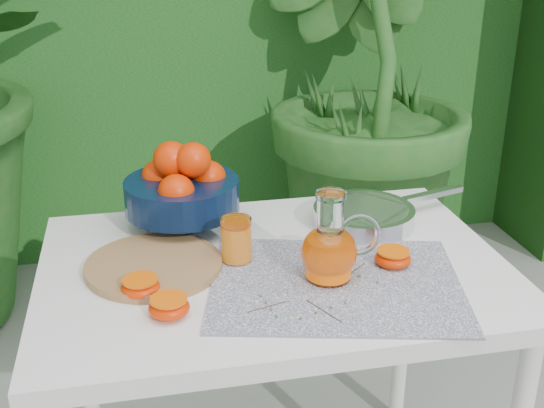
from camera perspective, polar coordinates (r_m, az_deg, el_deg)
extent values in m
imported|color=#1F5A20|center=(2.69, 7.11, 10.43)|extent=(2.19, 2.19, 1.74)
cube|color=white|center=(1.49, 0.16, -5.62)|extent=(1.00, 0.70, 0.04)
cylinder|color=white|center=(1.93, -15.33, -12.39)|extent=(0.04, 0.04, 0.71)
cylinder|color=white|center=(2.05, 10.95, -9.62)|extent=(0.04, 0.04, 0.71)
cube|color=#0B1441|center=(1.40, 5.35, -6.59)|extent=(0.58, 0.50, 0.00)
cylinder|color=#946342|center=(1.47, -9.86, -5.09)|extent=(0.36, 0.36, 0.02)
cylinder|color=black|center=(1.66, -7.43, -1.17)|extent=(0.12, 0.12, 0.04)
cylinder|color=black|center=(1.63, -7.53, 0.75)|extent=(0.33, 0.33, 0.08)
sphere|color=#F83002|center=(1.66, -9.42, 2.25)|extent=(0.10, 0.10, 0.08)
sphere|color=#F83002|center=(1.64, -5.33, 2.19)|extent=(0.10, 0.10, 0.08)
sphere|color=#F83002|center=(1.56, -8.02, 0.96)|extent=(0.10, 0.10, 0.08)
sphere|color=#F83002|center=(1.69, -7.16, 2.68)|extent=(0.10, 0.10, 0.08)
sphere|color=#F83002|center=(1.61, -8.42, 3.70)|extent=(0.11, 0.11, 0.09)
sphere|color=#F83002|center=(1.58, -6.61, 3.68)|extent=(0.10, 0.10, 0.08)
cylinder|color=white|center=(1.42, 4.72, -6.03)|extent=(0.10, 0.10, 0.01)
ellipsoid|color=white|center=(1.39, 4.80, -4.02)|extent=(0.13, 0.13, 0.11)
cylinder|color=white|center=(1.35, 4.91, -0.82)|extent=(0.06, 0.06, 0.07)
cylinder|color=white|center=(1.34, 4.97, 0.74)|extent=(0.07, 0.07, 0.01)
torus|color=white|center=(1.39, 7.27, -2.59)|extent=(0.09, 0.02, 0.09)
cylinder|color=#DE5304|center=(1.40, 4.78, -4.45)|extent=(0.10, 0.10, 0.08)
cylinder|color=white|center=(1.46, -2.99, -2.99)|extent=(0.07, 0.07, 0.10)
cylinder|color=orange|center=(1.47, -2.99, -3.27)|extent=(0.06, 0.06, 0.08)
cylinder|color=#FF5407|center=(1.45, -3.02, -1.80)|extent=(0.06, 0.06, 0.00)
cylinder|color=silver|center=(1.67, 7.67, -1.01)|extent=(0.31, 0.31, 0.04)
cylinder|color=silver|center=(1.66, 7.70, -0.43)|extent=(0.27, 0.27, 0.01)
cube|color=silver|center=(1.79, 13.31, 0.81)|extent=(0.18, 0.07, 0.01)
ellipsoid|color=#F83002|center=(1.30, -8.60, -8.55)|extent=(0.10, 0.10, 0.04)
cylinder|color=#FF5407|center=(1.29, -8.65, -7.89)|extent=(0.09, 0.09, 0.00)
ellipsoid|color=#F83002|center=(1.38, -10.93, -6.88)|extent=(0.10, 0.10, 0.04)
cylinder|color=#FF5407|center=(1.37, -10.99, -6.24)|extent=(0.09, 0.09, 0.00)
ellipsoid|color=#F83002|center=(1.48, 10.07, -4.52)|extent=(0.10, 0.10, 0.04)
cylinder|color=#FF5407|center=(1.47, 10.12, -3.91)|extent=(0.09, 0.09, 0.00)
cylinder|color=#4E3923|center=(1.30, 4.32, -8.89)|extent=(0.05, 0.09, 0.00)
sphere|color=#506B38|center=(1.28, 2.40, -9.48)|extent=(0.01, 0.01, 0.01)
sphere|color=#506B38|center=(1.29, 3.69, -9.03)|extent=(0.01, 0.01, 0.01)
sphere|color=#506B38|center=(1.31, 4.95, -8.58)|extent=(0.01, 0.01, 0.01)
sphere|color=#506B38|center=(1.33, 6.16, -8.14)|extent=(0.01, 0.01, 0.01)
cylinder|color=#4E3923|center=(1.44, 6.56, -5.82)|extent=(0.09, 0.08, 0.00)
sphere|color=#506B38|center=(1.46, 4.39, -5.06)|extent=(0.01, 0.01, 0.01)
sphere|color=#506B38|center=(1.44, 5.83, -5.51)|extent=(0.01, 0.01, 0.01)
sphere|color=#506B38|center=(1.43, 7.32, -5.97)|extent=(0.01, 0.01, 0.01)
sphere|color=#506B38|center=(1.41, 8.84, -6.44)|extent=(0.01, 0.01, 0.01)
cylinder|color=#4E3923|center=(1.31, -0.29, -8.56)|extent=(0.09, 0.03, 0.00)
sphere|color=#506B38|center=(1.28, 0.41, -9.35)|extent=(0.01, 0.01, 0.01)
sphere|color=#506B38|center=(1.30, -0.06, -8.77)|extent=(0.01, 0.01, 0.01)
sphere|color=#506B38|center=(1.32, -0.52, -8.20)|extent=(0.01, 0.01, 0.01)
sphere|color=#506B38|center=(1.35, -0.96, -7.65)|extent=(0.01, 0.01, 0.01)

